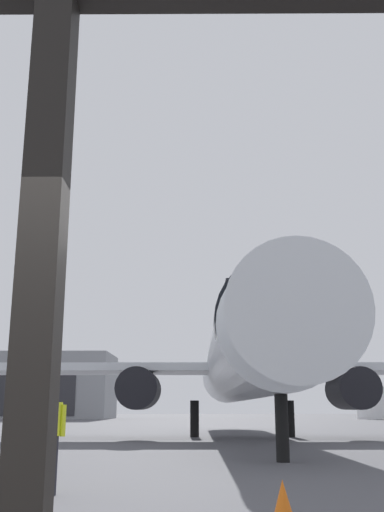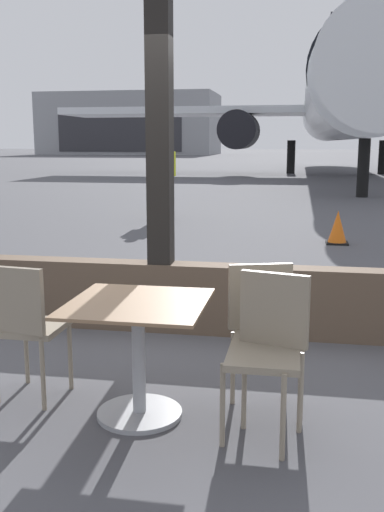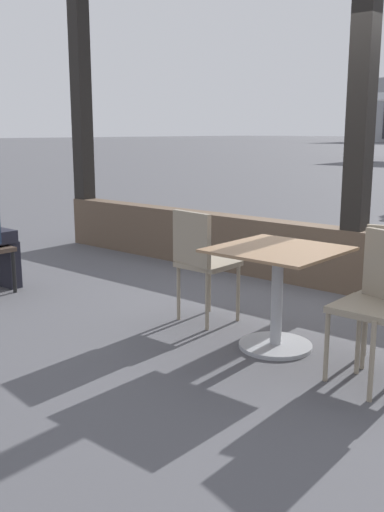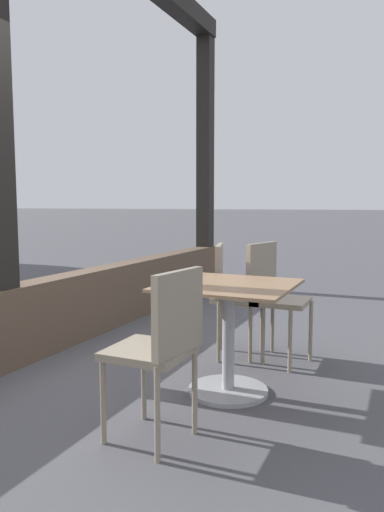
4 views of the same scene
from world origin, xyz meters
The scene contains 4 objects.
dining_table centered at (0.25, -1.70, 0.43)m, with size 0.81×0.81×0.72m.
cafe_chair_window_left centered at (-0.51, -1.61, 0.55)m, with size 0.43×0.43×0.90m.
cafe_chair_window_right centered at (1.03, -1.78, 0.56)m, with size 0.47×0.47×0.92m.
cafe_chair_aisle_left centered at (0.98, -1.46, 0.55)m, with size 0.48×0.48×0.91m.
Camera 4 is at (-2.62, -2.72, 1.23)m, focal length 33.88 mm.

